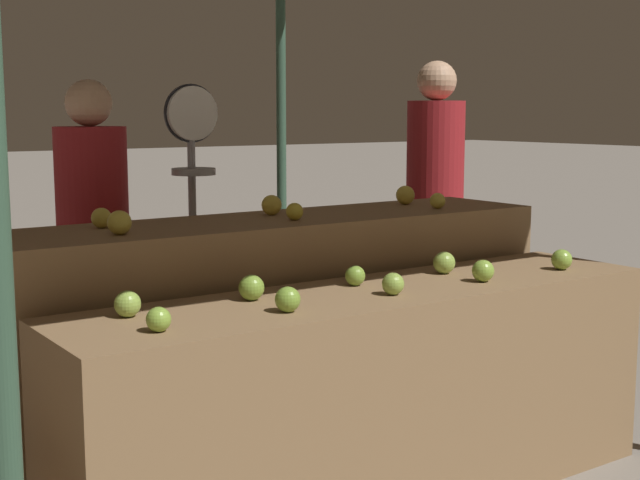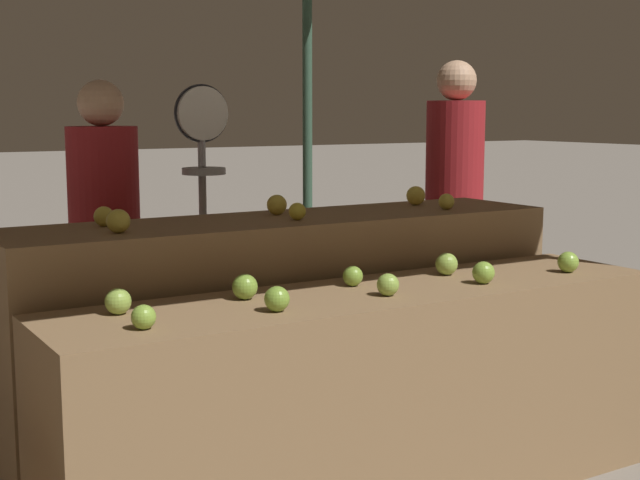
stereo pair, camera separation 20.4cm
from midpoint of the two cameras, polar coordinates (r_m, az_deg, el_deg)
display_counter_front at (r=3.30m, az=4.93°, el=-10.09°), size 2.36×0.55×0.80m
display_counter_back at (r=3.75m, az=-0.50°, el=-6.17°), size 2.36×0.55×1.00m
apple_front_0 at (r=2.66m, az=-9.08°, el=-4.91°), size 0.07×0.07×0.07m
apple_front_1 at (r=2.86m, az=-0.73°, el=-3.81°), size 0.08×0.08×0.08m
apple_front_2 at (r=3.12m, az=6.24°, el=-2.87°), size 0.08×0.08×0.08m
apple_front_3 at (r=3.39m, az=12.12°, el=-2.06°), size 0.08×0.08×0.08m
apple_front_4 at (r=3.71m, az=17.12°, el=-1.37°), size 0.08×0.08×0.08m
apple_front_5 at (r=2.87m, az=-10.83°, el=-3.89°), size 0.08×0.08×0.08m
apple_front_6 at (r=3.04m, az=-2.92°, el=-3.02°), size 0.09×0.09×0.09m
apple_front_7 at (r=3.28m, az=3.87°, el=-2.33°), size 0.08×0.08×0.08m
apple_front_8 at (r=3.54m, az=9.74°, el=-1.53°), size 0.09×0.09×0.09m
apple_back_0 at (r=3.24m, az=-11.05°, el=1.19°), size 0.09×0.09×0.09m
apple_back_1 at (r=3.56m, az=0.17°, el=1.84°), size 0.07×0.07×0.07m
apple_back_2 at (r=4.00m, az=9.54°, el=2.44°), size 0.07×0.07×0.07m
apple_back_3 at (r=3.44m, az=-12.03°, el=1.48°), size 0.08×0.08×0.08m
apple_back_4 at (r=3.74m, az=-1.23°, el=2.26°), size 0.09×0.09×0.09m
apple_back_5 at (r=4.17m, az=7.54°, el=2.83°), size 0.09×0.09×0.09m
produce_scale at (r=4.12m, az=-6.08°, el=3.87°), size 0.26×0.20×1.56m
person_vendor_at_scale at (r=4.15m, az=-12.25°, el=0.83°), size 0.42×0.42×1.58m
person_customer_left at (r=5.19m, az=9.71°, el=3.35°), size 0.38×0.38×1.72m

